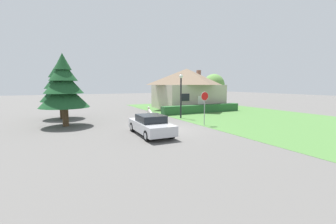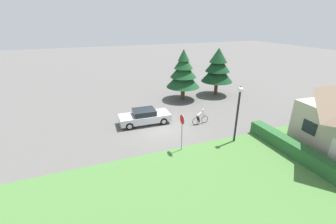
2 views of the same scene
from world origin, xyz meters
name	(u,v)px [view 1 (image 1 of 2)]	position (x,y,z in m)	size (l,w,h in m)	color
ground_plane	(167,130)	(0.00, 0.00, 0.00)	(140.00, 140.00, 0.00)	#5B5956
grass_verge_right	(240,115)	(11.35, 4.00, 0.01)	(16.00, 36.00, 0.01)	#477538
cottage_house	(187,88)	(9.49, 12.54, 2.94)	(9.26, 9.23, 5.67)	#B2A893
hedge_row	(202,109)	(8.59, 7.41, 0.49)	(10.78, 0.90, 0.97)	#285B2D
sedan_left_lane	(151,125)	(-1.74, -1.02, 0.68)	(2.03, 4.67, 1.38)	#BCBCC1
cyclist	(150,115)	(0.17, 3.75, 0.69)	(0.44, 1.68, 1.44)	black
stop_sign	(205,102)	(3.68, 0.28, 2.01)	(0.74, 0.07, 2.83)	gray
street_lamp	(181,90)	(3.98, 4.73, 2.93)	(0.38, 0.38, 4.52)	black
conifer_tall_near	(64,87)	(-6.76, 5.14, 3.25)	(3.92, 3.92, 5.93)	#4C3823
conifer_tall_far	(61,84)	(-6.86, 9.82, 3.51)	(3.86, 3.86, 5.87)	#4C3823
deciduous_tree_right	(214,85)	(16.22, 14.94, 3.30)	(3.52, 3.52, 5.16)	#4C3823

